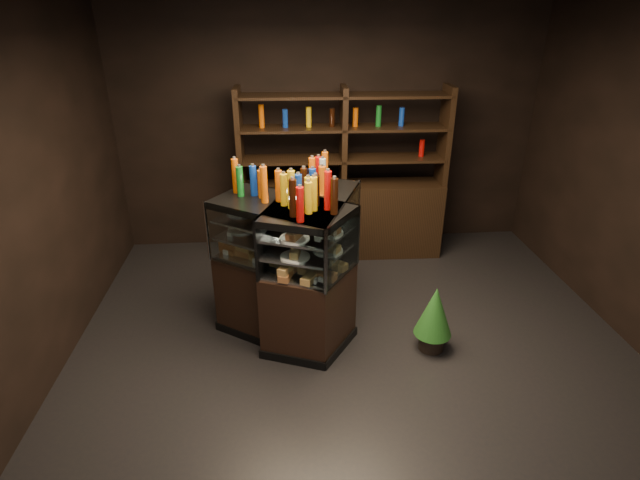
% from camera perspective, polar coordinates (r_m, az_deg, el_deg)
% --- Properties ---
extents(ground, '(5.00, 5.00, 0.00)m').
position_cam_1_polar(ground, '(4.46, 4.19, -13.49)').
color(ground, black).
rests_on(ground, ground).
extents(room_shell, '(5.02, 5.02, 3.01)m').
position_cam_1_polar(room_shell, '(3.58, 5.19, 11.48)').
color(room_shell, black).
rests_on(room_shell, ground).
extents(display_case, '(1.41, 1.33, 1.31)m').
position_cam_1_polar(display_case, '(4.57, -2.47, -5.59)').
color(display_case, black).
rests_on(display_case, ground).
extents(food_display, '(1.05, 1.11, 0.41)m').
position_cam_1_polar(food_display, '(4.32, -2.58, 0.30)').
color(food_display, '#C88647').
rests_on(food_display, display_case).
extents(bottles_top, '(0.89, 0.97, 0.30)m').
position_cam_1_polar(bottles_top, '(4.15, -2.74, 6.30)').
color(bottles_top, '#D8590A').
rests_on(bottles_top, display_case).
extents(potted_conifer, '(0.33, 0.33, 0.71)m').
position_cam_1_polar(potted_conifer, '(4.45, 12.99, -7.83)').
color(potted_conifer, black).
rests_on(potted_conifer, ground).
extents(back_shelving, '(2.37, 0.48, 2.00)m').
position_cam_1_polar(back_shelving, '(5.94, 2.52, 3.77)').
color(back_shelving, black).
rests_on(back_shelving, ground).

